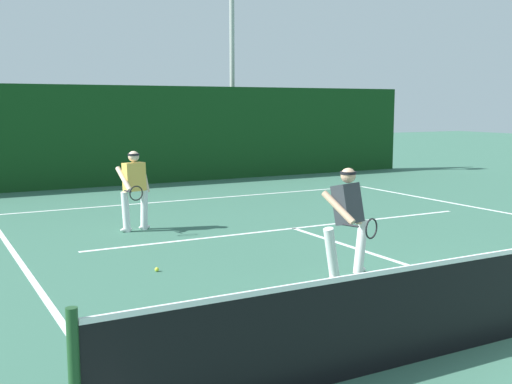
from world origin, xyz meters
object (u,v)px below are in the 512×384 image
object	(u,v)px
player_far	(134,187)
tennis_ball	(157,269)
light_pole	(232,28)
player_near	(348,218)

from	to	relation	value
player_far	tennis_ball	distance (m)	3.42
player_far	light_pole	distance (m)	11.54
light_pole	tennis_ball	bearing A→B (deg)	-121.38
tennis_ball	light_pole	size ratio (longest dim) A/B	0.01
player_near	player_far	bearing A→B (deg)	-90.54
player_near	player_far	size ratio (longest dim) A/B	1.01
player_far	light_pole	world-z (taller)	light_pole
player_near	player_far	xyz separation A→B (m)	(-1.65, 4.93, -0.01)
player_near	tennis_ball	size ratio (longest dim) A/B	25.01
player_far	player_near	bearing A→B (deg)	97.58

